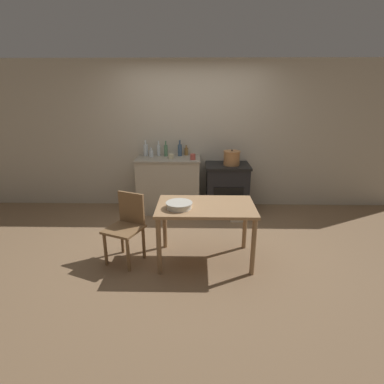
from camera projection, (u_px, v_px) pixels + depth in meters
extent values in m
plane|color=#896B4C|center=(191.00, 243.00, 4.20)|extent=(14.00, 14.00, 0.00)
cube|color=beige|center=(193.00, 136.00, 5.30)|extent=(8.00, 0.07, 2.55)
cube|color=#B2A893|center=(169.00, 185.00, 5.26)|extent=(1.06, 0.59, 0.92)
cube|color=gray|center=(168.00, 159.00, 5.11)|extent=(1.09, 0.62, 0.03)
cube|color=black|center=(227.00, 189.00, 5.26)|extent=(0.71, 0.59, 0.80)
cube|color=black|center=(228.00, 166.00, 5.12)|extent=(0.75, 0.63, 0.04)
cube|color=black|center=(228.00, 197.00, 4.99)|extent=(0.50, 0.01, 0.34)
cube|color=#A87F56|center=(206.00, 207.00, 3.57)|extent=(1.16, 0.72, 0.03)
cylinder|color=#97724E|center=(159.00, 246.00, 3.39)|extent=(0.06, 0.06, 0.70)
cylinder|color=#97724E|center=(253.00, 247.00, 3.37)|extent=(0.06, 0.06, 0.70)
cylinder|color=#97724E|center=(165.00, 223.00, 3.99)|extent=(0.06, 0.06, 0.70)
cylinder|color=#97724E|center=(245.00, 224.00, 3.97)|extent=(0.06, 0.06, 0.70)
cube|color=olive|center=(124.00, 229.00, 3.61)|extent=(0.52, 0.52, 0.03)
cube|color=olive|center=(131.00, 208.00, 3.71)|extent=(0.34, 0.17, 0.40)
cylinder|color=olive|center=(105.00, 249.00, 3.60)|extent=(0.04, 0.04, 0.42)
cylinder|color=olive|center=(128.00, 255.00, 3.48)|extent=(0.04, 0.04, 0.42)
cylinder|color=olive|center=(122.00, 238.00, 3.89)|extent=(0.04, 0.04, 0.42)
cylinder|color=olive|center=(144.00, 243.00, 3.76)|extent=(0.04, 0.04, 0.42)
cube|color=beige|center=(238.00, 211.00, 4.89)|extent=(0.23, 0.16, 0.34)
cylinder|color=#B77A47|center=(232.00, 159.00, 5.05)|extent=(0.27, 0.27, 0.22)
cylinder|color=#B77A47|center=(232.00, 152.00, 5.01)|extent=(0.28, 0.28, 0.02)
sphere|color=black|center=(232.00, 150.00, 5.00)|extent=(0.02, 0.02, 0.02)
cylinder|color=silver|center=(179.00, 205.00, 3.46)|extent=(0.29, 0.29, 0.07)
cylinder|color=beige|center=(179.00, 203.00, 3.45)|extent=(0.31, 0.31, 0.01)
cylinder|color=silver|center=(146.00, 150.00, 5.24)|extent=(0.08, 0.08, 0.20)
cylinder|color=silver|center=(145.00, 142.00, 5.20)|extent=(0.03, 0.03, 0.08)
cylinder|color=olive|center=(186.00, 152.00, 5.30)|extent=(0.07, 0.07, 0.12)
cylinder|color=olive|center=(186.00, 147.00, 5.28)|extent=(0.03, 0.03, 0.05)
cylinder|color=#517F5B|center=(166.00, 151.00, 5.21)|extent=(0.06, 0.06, 0.19)
cylinder|color=#517F5B|center=(166.00, 143.00, 5.16)|extent=(0.02, 0.02, 0.07)
cylinder|color=silver|center=(151.00, 154.00, 5.16)|extent=(0.07, 0.07, 0.12)
cylinder|color=silver|center=(151.00, 149.00, 5.13)|extent=(0.03, 0.03, 0.05)
cylinder|color=#3D5675|center=(180.00, 150.00, 5.23)|extent=(0.07, 0.07, 0.20)
cylinder|color=#3D5675|center=(180.00, 142.00, 5.19)|extent=(0.03, 0.03, 0.08)
cylinder|color=silver|center=(159.00, 150.00, 5.24)|extent=(0.06, 0.06, 0.19)
cylinder|color=silver|center=(158.00, 143.00, 5.20)|extent=(0.02, 0.02, 0.07)
cylinder|color=#B74C42|center=(193.00, 157.00, 4.95)|extent=(0.09, 0.09, 0.10)
cylinder|color=beige|center=(171.00, 156.00, 5.02)|extent=(0.09, 0.09, 0.08)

